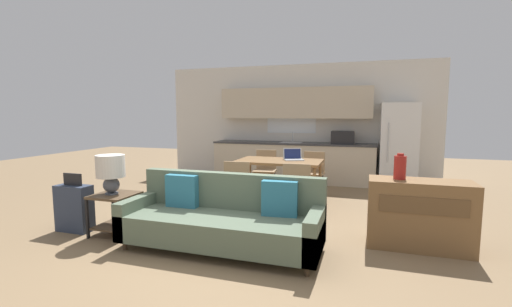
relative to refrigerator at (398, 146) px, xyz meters
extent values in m
plane|color=#7F6647|center=(-2.26, -4.24, -0.89)|extent=(20.00, 20.00, 0.00)
cube|color=silver|center=(-2.26, 0.39, 0.46)|extent=(6.40, 0.06, 2.70)
cube|color=white|center=(-2.35, 0.36, 0.71)|extent=(1.16, 0.01, 0.99)
cube|color=beige|center=(-2.26, 0.05, -0.46)|extent=(3.66, 0.62, 0.86)
cube|color=#38383A|center=(-2.26, 0.05, -0.01)|extent=(3.69, 0.65, 0.04)
cube|color=#B2B5B7|center=(-2.27, 0.00, 0.01)|extent=(0.48, 0.36, 0.01)
cylinder|color=#B7BABC|center=(-2.27, 0.17, 0.13)|extent=(0.02, 0.02, 0.24)
cube|color=beige|center=(-2.26, 0.19, 0.91)|extent=(3.48, 0.34, 0.70)
cube|color=black|center=(-1.13, 0.00, 0.15)|extent=(0.48, 0.36, 0.28)
cube|color=white|center=(0.00, 0.00, 0.00)|extent=(0.73, 0.69, 1.78)
cylinder|color=silver|center=(-0.22, -0.36, 0.09)|extent=(0.02, 0.02, 0.80)
cube|color=brown|center=(-2.05, -2.01, -0.15)|extent=(1.43, 0.81, 0.04)
cylinder|color=brown|center=(-2.70, -2.35, -0.53)|extent=(0.05, 0.05, 0.72)
cylinder|color=brown|center=(-1.40, -2.35, -0.53)|extent=(0.05, 0.05, 0.72)
cylinder|color=brown|center=(-2.70, -1.66, -0.53)|extent=(0.05, 0.05, 0.72)
cylinder|color=brown|center=(-1.40, -1.66, -0.53)|extent=(0.05, 0.05, 0.72)
cylinder|color=#3D2D1E|center=(-3.24, -4.53, -0.84)|extent=(0.05, 0.05, 0.10)
cylinder|color=#3D2D1E|center=(-1.15, -4.53, -0.84)|extent=(0.05, 0.05, 0.10)
cylinder|color=#3D2D1E|center=(-3.24, -3.89, -0.84)|extent=(0.05, 0.05, 0.10)
cylinder|color=#3D2D1E|center=(-1.15, -3.89, -0.84)|extent=(0.05, 0.05, 0.10)
cube|color=#566651|center=(-2.19, -4.21, -0.64)|extent=(2.29, 0.80, 0.31)
cube|color=#566651|center=(-2.19, -3.88, -0.42)|extent=(2.29, 0.14, 0.74)
cube|color=#566651|center=(-3.27, -4.21, -0.57)|extent=(0.14, 0.80, 0.45)
cube|color=#566651|center=(-1.12, -4.21, -0.57)|extent=(0.14, 0.80, 0.45)
cube|color=teal|center=(-2.79, -4.01, -0.28)|extent=(0.40, 0.13, 0.40)
cube|color=teal|center=(-1.55, -4.01, -0.28)|extent=(0.41, 0.16, 0.40)
cube|color=brown|center=(-3.68, -4.15, -0.37)|extent=(0.50, 0.50, 0.03)
cube|color=brown|center=(-3.68, -4.15, -0.77)|extent=(0.45, 0.45, 0.02)
cube|color=black|center=(-3.91, -4.38, -0.64)|extent=(0.03, 0.03, 0.50)
cube|color=black|center=(-3.45, -4.38, -0.64)|extent=(0.03, 0.03, 0.50)
cube|color=black|center=(-3.91, -3.91, -0.64)|extent=(0.03, 0.03, 0.50)
cube|color=black|center=(-3.45, -3.91, -0.64)|extent=(0.03, 0.03, 0.50)
cylinder|color=#4C515B|center=(-3.72, -4.16, -0.35)|extent=(0.16, 0.16, 0.02)
sphere|color=#4C515B|center=(-3.72, -4.16, -0.24)|extent=(0.20, 0.20, 0.20)
cylinder|color=beige|center=(-3.72, -4.16, 0.01)|extent=(0.35, 0.35, 0.28)
cube|color=brown|center=(-0.03, -3.43, -0.49)|extent=(1.13, 0.46, 0.80)
cube|color=brown|center=(-0.03, -3.67, -0.33)|extent=(0.90, 0.01, 0.19)
cylinder|color=maroon|center=(-0.26, -3.42, 0.04)|extent=(0.14, 0.14, 0.27)
cylinder|color=maroon|center=(-0.26, -3.42, 0.19)|extent=(0.07, 0.07, 0.03)
cube|color=#997A56|center=(-2.51, -1.34, -0.45)|extent=(0.47, 0.47, 0.04)
cube|color=#997A56|center=(-2.53, -1.15, -0.24)|extent=(0.40, 0.08, 0.38)
cylinder|color=black|center=(-2.65, -1.53, -0.68)|extent=(0.03, 0.03, 0.42)
cylinder|color=black|center=(-2.32, -1.49, -0.68)|extent=(0.03, 0.03, 0.42)
cylinder|color=black|center=(-2.69, -1.20, -0.68)|extent=(0.03, 0.03, 0.42)
cylinder|color=black|center=(-2.36, -1.15, -0.68)|extent=(0.03, 0.03, 0.42)
cube|color=#997A56|center=(-1.59, -1.35, -0.45)|extent=(0.46, 0.46, 0.04)
cube|color=#997A56|center=(-1.57, -1.16, -0.24)|extent=(0.40, 0.07, 0.38)
cylinder|color=black|center=(-1.78, -1.50, -0.68)|extent=(0.03, 0.03, 0.42)
cylinder|color=black|center=(-1.44, -1.54, -0.68)|extent=(0.03, 0.03, 0.42)
cylinder|color=black|center=(-1.74, -1.17, -0.68)|extent=(0.03, 0.03, 0.42)
cylinder|color=black|center=(-1.40, -1.20, -0.68)|extent=(0.03, 0.03, 0.42)
cube|color=#997A56|center=(-2.51, -2.72, -0.45)|extent=(0.46, 0.46, 0.04)
cube|color=#997A56|center=(-2.49, -2.91, -0.24)|extent=(0.40, 0.07, 0.38)
cylinder|color=black|center=(-2.35, -2.53, -0.68)|extent=(0.03, 0.03, 0.42)
cylinder|color=black|center=(-2.69, -2.57, -0.68)|extent=(0.03, 0.03, 0.42)
cylinder|color=black|center=(-2.32, -2.87, -0.68)|extent=(0.03, 0.03, 0.42)
cylinder|color=black|center=(-2.66, -2.91, -0.68)|extent=(0.03, 0.03, 0.42)
cube|color=#997A56|center=(-1.59, -2.68, -0.45)|extent=(0.45, 0.45, 0.04)
cube|color=#997A56|center=(-1.58, -2.87, -0.24)|extent=(0.40, 0.06, 0.38)
cylinder|color=black|center=(-1.43, -2.50, -0.68)|extent=(0.03, 0.03, 0.42)
cylinder|color=black|center=(-1.77, -2.52, -0.68)|extent=(0.03, 0.03, 0.42)
cylinder|color=black|center=(-1.41, -2.84, -0.68)|extent=(0.03, 0.03, 0.42)
cylinder|color=black|center=(-1.75, -2.86, -0.68)|extent=(0.03, 0.03, 0.42)
cube|color=#B7BABC|center=(-1.81, -1.94, -0.12)|extent=(0.38, 0.33, 0.02)
cube|color=#B7BABC|center=(-1.86, -1.84, -0.03)|extent=(0.31, 0.18, 0.20)
cube|color=navy|center=(-1.86, -1.84, -0.03)|extent=(0.28, 0.15, 0.17)
cube|color=#2D384C|center=(-4.30, -4.20, -0.58)|extent=(0.47, 0.22, 0.62)
cube|color=black|center=(-4.30, -4.20, -0.19)|extent=(0.28, 0.02, 0.16)
camera|label=1|loc=(-0.65, -7.66, 0.66)|focal=24.00mm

